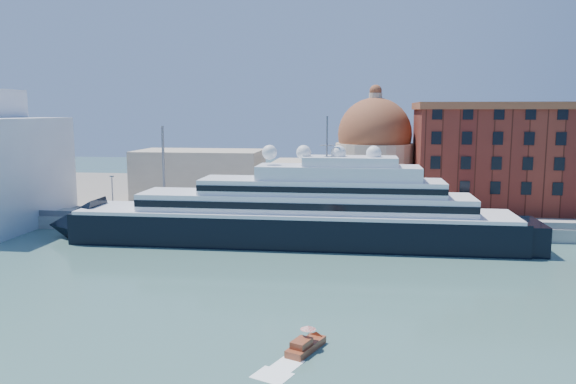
# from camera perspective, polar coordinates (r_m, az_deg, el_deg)

# --- Properties ---
(ground) EXTENTS (400.00, 400.00, 0.00)m
(ground) POSITION_cam_1_polar(r_m,az_deg,el_deg) (79.75, -6.67, -8.89)
(ground) COLOR #3B6662
(ground) RESTS_ON ground
(quay) EXTENTS (180.00, 10.00, 2.50)m
(quay) POSITION_cam_1_polar(r_m,az_deg,el_deg) (111.73, -2.46, -3.22)
(quay) COLOR gray
(quay) RESTS_ON ground
(land) EXTENTS (260.00, 72.00, 2.00)m
(land) POSITION_cam_1_polar(r_m,az_deg,el_deg) (151.73, 0.17, -0.26)
(land) COLOR slate
(land) RESTS_ON ground
(quay_fence) EXTENTS (180.00, 0.10, 1.20)m
(quay_fence) POSITION_cam_1_polar(r_m,az_deg,el_deg) (107.02, -2.88, -2.72)
(quay_fence) COLOR slate
(quay_fence) RESTS_ON quay
(superyacht) EXTENTS (88.25, 12.23, 26.37)m
(superyacht) POSITION_cam_1_polar(r_m,az_deg,el_deg) (99.72, -0.94, -2.67)
(superyacht) COLOR black
(superyacht) RESTS_ON ground
(water_taxi) EXTENTS (3.76, 5.61, 2.54)m
(water_taxi) POSITION_cam_1_polar(r_m,az_deg,el_deg) (57.14, 1.77, -15.28)
(water_taxi) COLOR brown
(water_taxi) RESTS_ON ground
(warehouse) EXTENTS (43.00, 19.00, 23.25)m
(warehouse) POSITION_cam_1_polar(r_m,az_deg,el_deg) (130.56, 22.12, 3.40)
(warehouse) COLOR maroon
(warehouse) RESTS_ON land
(church) EXTENTS (66.00, 18.00, 25.50)m
(church) POSITION_cam_1_polar(r_m,az_deg,el_deg) (132.78, 1.98, 2.82)
(church) COLOR beige
(church) RESTS_ON land
(lamp_posts) EXTENTS (120.80, 2.40, 18.00)m
(lamp_posts) POSITION_cam_1_polar(r_m,az_deg,el_deg) (111.54, -9.07, 1.14)
(lamp_posts) COLOR slate
(lamp_posts) RESTS_ON quay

